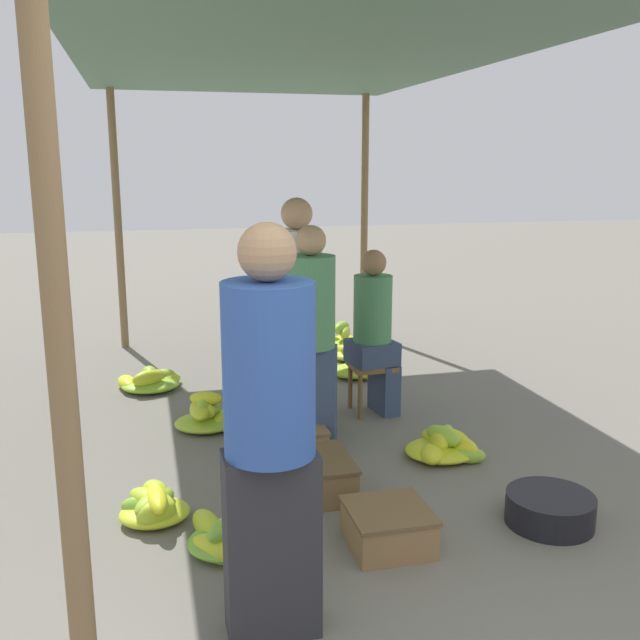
{
  "coord_description": "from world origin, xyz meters",
  "views": [
    {
      "loc": [
        -1.11,
        -1.76,
        1.96
      ],
      "look_at": [
        0.0,
        2.69,
        0.94
      ],
      "focal_mm": 40.0,
      "sensor_mm": 36.0,
      "label": 1
    }
  ],
  "objects_px": {
    "banana_pile_left_1": "(234,536)",
    "crate_near": "(309,476)",
    "banana_pile_left_2": "(150,381)",
    "crate_far": "(388,527)",
    "crate_mid": "(291,438)",
    "vendor_foreground": "(270,431)",
    "banana_pile_right_0": "(445,445)",
    "shopper_walking_far": "(311,335)",
    "vendor_seated": "(375,330)",
    "banana_pile_right_1": "(343,339)",
    "stool": "(372,373)",
    "banana_pile_left_3": "(207,415)",
    "banana_pile_right_2": "(352,352)",
    "shopper_walking_mid": "(297,312)",
    "banana_pile_left_0": "(154,506)",
    "banana_pile_right_3": "(358,367)",
    "basin_black": "(550,509)"
  },
  "relations": [
    {
      "from": "crate_mid",
      "to": "basin_black",
      "type": "bearing_deg",
      "value": -48.62
    },
    {
      "from": "crate_mid",
      "to": "banana_pile_right_0",
      "type": "bearing_deg",
      "value": -18.84
    },
    {
      "from": "banana_pile_right_2",
      "to": "crate_far",
      "type": "height_order",
      "value": "same"
    },
    {
      "from": "vendor_foreground",
      "to": "banana_pile_right_2",
      "type": "xyz_separation_m",
      "value": [
        1.54,
        4.01,
        -0.82
      ]
    },
    {
      "from": "vendor_foreground",
      "to": "banana_pile_right_0",
      "type": "xyz_separation_m",
      "value": [
        1.47,
        1.54,
        -0.82
      ]
    },
    {
      "from": "shopper_walking_mid",
      "to": "stool",
      "type": "bearing_deg",
      "value": 17.72
    },
    {
      "from": "stool",
      "to": "banana_pile_left_3",
      "type": "distance_m",
      "value": 1.32
    },
    {
      "from": "crate_far",
      "to": "stool",
      "type": "bearing_deg",
      "value": 74.48
    },
    {
      "from": "banana_pile_left_1",
      "to": "crate_mid",
      "type": "xyz_separation_m",
      "value": [
        0.55,
        1.18,
        0.03
      ]
    },
    {
      "from": "shopper_walking_far",
      "to": "banana_pile_left_0",
      "type": "bearing_deg",
      "value": -142.1
    },
    {
      "from": "basin_black",
      "to": "shopper_walking_mid",
      "type": "distance_m",
      "value": 2.19
    },
    {
      "from": "banana_pile_left_2",
      "to": "banana_pile_right_3",
      "type": "relative_size",
      "value": 1.23
    },
    {
      "from": "crate_far",
      "to": "shopper_walking_mid",
      "type": "distance_m",
      "value": 1.93
    },
    {
      "from": "shopper_walking_far",
      "to": "vendor_seated",
      "type": "bearing_deg",
      "value": 40.61
    },
    {
      "from": "banana_pile_left_3",
      "to": "shopper_walking_far",
      "type": "relative_size",
      "value": 0.34
    },
    {
      "from": "basin_black",
      "to": "shopper_walking_far",
      "type": "xyz_separation_m",
      "value": [
        -1.02,
        1.41,
        0.72
      ]
    },
    {
      "from": "banana_pile_left_0",
      "to": "banana_pile_right_1",
      "type": "bearing_deg",
      "value": 58.9
    },
    {
      "from": "basin_black",
      "to": "banana_pile_right_1",
      "type": "relative_size",
      "value": 0.83
    },
    {
      "from": "banana_pile_left_2",
      "to": "crate_far",
      "type": "distance_m",
      "value": 3.21
    },
    {
      "from": "banana_pile_left_3",
      "to": "banana_pile_right_2",
      "type": "xyz_separation_m",
      "value": [
        1.59,
        1.54,
        -0.02
      ]
    },
    {
      "from": "vendor_foreground",
      "to": "shopper_walking_far",
      "type": "xyz_separation_m",
      "value": [
        0.63,
        1.95,
        -0.1
      ]
    },
    {
      "from": "vendor_foreground",
      "to": "crate_near",
      "type": "distance_m",
      "value": 1.51
    },
    {
      "from": "vendor_seated",
      "to": "banana_pile_left_2",
      "type": "height_order",
      "value": "vendor_seated"
    },
    {
      "from": "banana_pile_left_0",
      "to": "crate_far",
      "type": "distance_m",
      "value": 1.3
    },
    {
      "from": "shopper_walking_far",
      "to": "crate_mid",
      "type": "bearing_deg",
      "value": -156.83
    },
    {
      "from": "banana_pile_left_1",
      "to": "banana_pile_left_3",
      "type": "height_order",
      "value": "banana_pile_left_3"
    },
    {
      "from": "banana_pile_right_3",
      "to": "crate_mid",
      "type": "relative_size",
      "value": 1.11
    },
    {
      "from": "vendor_seated",
      "to": "banana_pile_left_1",
      "type": "relative_size",
      "value": 2.26
    },
    {
      "from": "banana_pile_left_1",
      "to": "banana_pile_right_1",
      "type": "height_order",
      "value": "banana_pile_right_1"
    },
    {
      "from": "banana_pile_left_2",
      "to": "crate_near",
      "type": "xyz_separation_m",
      "value": [
        0.89,
        -2.31,
        0.04
      ]
    },
    {
      "from": "banana_pile_left_1",
      "to": "crate_near",
      "type": "xyz_separation_m",
      "value": [
        0.52,
        0.51,
        0.04
      ]
    },
    {
      "from": "banana_pile_right_1",
      "to": "shopper_walking_far",
      "type": "distance_m",
      "value": 2.82
    },
    {
      "from": "banana_pile_right_0",
      "to": "banana_pile_right_1",
      "type": "xyz_separation_m",
      "value": [
        0.12,
        2.96,
        0.02
      ]
    },
    {
      "from": "banana_pile_right_2",
      "to": "crate_mid",
      "type": "xyz_separation_m",
      "value": [
        -1.07,
        -2.13,
        0.02
      ]
    },
    {
      "from": "banana_pile_right_0",
      "to": "shopper_walking_far",
      "type": "xyz_separation_m",
      "value": [
        -0.84,
        0.41,
        0.73
      ]
    },
    {
      "from": "crate_mid",
      "to": "shopper_walking_far",
      "type": "distance_m",
      "value": 0.73
    },
    {
      "from": "banana_pile_right_2",
      "to": "shopper_walking_mid",
      "type": "xyz_separation_m",
      "value": [
        -0.93,
        -1.71,
        0.81
      ]
    },
    {
      "from": "vendor_seated",
      "to": "shopper_walking_far",
      "type": "relative_size",
      "value": 0.84
    },
    {
      "from": "banana_pile_right_2",
      "to": "banana_pile_left_2",
      "type": "bearing_deg",
      "value": -166.36
    },
    {
      "from": "shopper_walking_mid",
      "to": "banana_pile_left_0",
      "type": "bearing_deg",
      "value": -131.89
    },
    {
      "from": "banana_pile_left_2",
      "to": "banana_pile_right_2",
      "type": "bearing_deg",
      "value": 13.64
    },
    {
      "from": "stool",
      "to": "banana_pile_left_1",
      "type": "xyz_separation_m",
      "value": [
        -1.33,
        -1.8,
        -0.26
      ]
    },
    {
      "from": "crate_mid",
      "to": "stool",
      "type": "bearing_deg",
      "value": 38.47
    },
    {
      "from": "banana_pile_left_3",
      "to": "crate_near",
      "type": "relative_size",
      "value": 1.03
    },
    {
      "from": "banana_pile_left_0",
      "to": "banana_pile_left_1",
      "type": "height_order",
      "value": "banana_pile_left_1"
    },
    {
      "from": "vendor_seated",
      "to": "shopper_walking_mid",
      "type": "distance_m",
      "value": 0.72
    },
    {
      "from": "stool",
      "to": "banana_pile_right_2",
      "type": "xyz_separation_m",
      "value": [
        0.29,
        1.51,
        -0.25
      ]
    },
    {
      "from": "banana_pile_right_0",
      "to": "shopper_walking_mid",
      "type": "height_order",
      "value": "shopper_walking_mid"
    },
    {
      "from": "banana_pile_right_3",
      "to": "shopper_walking_far",
      "type": "relative_size",
      "value": 0.32
    },
    {
      "from": "stool",
      "to": "crate_mid",
      "type": "height_order",
      "value": "stool"
    }
  ]
}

